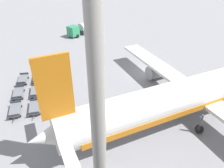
# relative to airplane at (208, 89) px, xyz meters

# --- Properties ---
(ground_plane) EXTENTS (500.00, 500.00, 0.00)m
(ground_plane) POSITION_rel_airplane_xyz_m (-12.24, -1.29, -3.51)
(ground_plane) COLOR gray
(airplane) EXTENTS (36.64, 44.95, 11.82)m
(airplane) POSITION_rel_airplane_xyz_m (0.00, 0.00, 0.00)
(airplane) COLOR white
(airplane) RESTS_ON ground_plane
(fuel_tanker_primary) EXTENTS (5.86, 9.30, 3.05)m
(fuel_tanker_primary) POSITION_rel_airplane_xyz_m (-37.60, -3.51, -2.20)
(fuel_tanker_primary) COLOR #2D8C5B
(fuel_tanker_primary) RESTS_ON ground_plane
(baggage_dolly_row_near_col_a) EXTENTS (3.92, 2.23, 0.92)m
(baggage_dolly_row_near_col_a) POSITION_rel_airplane_xyz_m (-18.42, -21.17, -3.04)
(baggage_dolly_row_near_col_a) COLOR slate
(baggage_dolly_row_near_col_a) RESTS_ON ground_plane
(baggage_dolly_row_near_col_b) EXTENTS (3.93, 2.06, 0.92)m
(baggage_dolly_row_near_col_b) POSITION_rel_airplane_xyz_m (-14.50, -22.25, -3.04)
(baggage_dolly_row_near_col_b) COLOR slate
(baggage_dolly_row_near_col_b) RESTS_ON ground_plane
(baggage_dolly_row_near_col_c) EXTENTS (3.93, 1.92, 0.92)m
(baggage_dolly_row_near_col_c) POSITION_rel_airplane_xyz_m (-10.42, -23.02, -3.04)
(baggage_dolly_row_near_col_c) COLOR slate
(baggage_dolly_row_near_col_c) RESTS_ON ground_plane
(baggage_dolly_row_mid_a_col_a) EXTENTS (3.93, 2.17, 0.92)m
(baggage_dolly_row_mid_a_col_a) POSITION_rel_airplane_xyz_m (-17.96, -18.88, -3.04)
(baggage_dolly_row_mid_a_col_a) COLOR slate
(baggage_dolly_row_mid_a_col_a) RESTS_ON ground_plane
(baggage_dolly_row_mid_a_col_b) EXTENTS (3.94, 2.01, 0.92)m
(baggage_dolly_row_mid_a_col_b) POSITION_rel_airplane_xyz_m (-13.88, -19.82, -3.04)
(baggage_dolly_row_mid_a_col_b) COLOR slate
(baggage_dolly_row_mid_a_col_b) RESTS_ON ground_plane
(baggage_dolly_row_mid_a_col_c) EXTENTS (3.93, 2.04, 0.92)m
(baggage_dolly_row_mid_a_col_c) POSITION_rel_airplane_xyz_m (-9.82, -20.59, -3.04)
(baggage_dolly_row_mid_a_col_c) COLOR slate
(baggage_dolly_row_mid_a_col_c) RESTS_ON ground_plane
(apron_light_mast) EXTENTS (2.00, 0.70, 28.50)m
(apron_light_mast) POSITION_rel_airplane_xyz_m (10.26, -19.09, 12.44)
(apron_light_mast) COLOR #ADA89E
(apron_light_mast) RESTS_ON ground_plane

